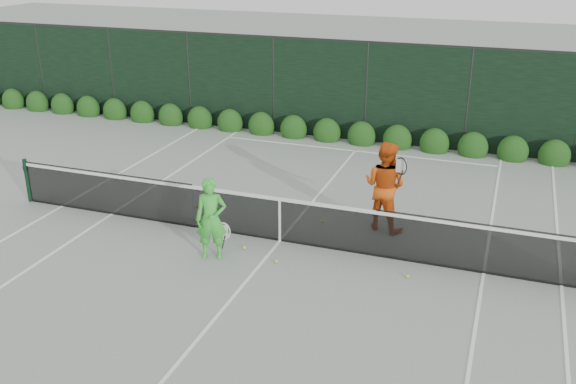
% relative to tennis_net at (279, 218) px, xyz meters
% --- Properties ---
extents(ground, '(80.00, 80.00, 0.00)m').
position_rel_tennis_net_xyz_m(ground, '(0.02, 0.00, -0.53)').
color(ground, gray).
rests_on(ground, ground).
extents(tennis_net, '(12.90, 0.10, 1.07)m').
position_rel_tennis_net_xyz_m(tennis_net, '(0.00, 0.00, 0.00)').
color(tennis_net, '#10311B').
rests_on(tennis_net, ground).
extents(player_woman, '(0.70, 0.58, 1.66)m').
position_rel_tennis_net_xyz_m(player_woman, '(-0.98, -1.12, 0.29)').
color(player_woman, green).
rests_on(player_woman, ground).
extents(player_man, '(1.13, 0.99, 1.97)m').
position_rel_tennis_net_xyz_m(player_man, '(1.91, 1.36, 0.45)').
color(player_man, '#DB5412').
rests_on(player_man, ground).
extents(court_lines, '(11.03, 23.83, 0.01)m').
position_rel_tennis_net_xyz_m(court_lines, '(0.02, 0.00, -0.53)').
color(court_lines, white).
rests_on(court_lines, ground).
extents(windscreen_fence, '(32.00, 21.07, 3.06)m').
position_rel_tennis_net_xyz_m(windscreen_fence, '(0.02, -2.71, 0.98)').
color(windscreen_fence, black).
rests_on(windscreen_fence, ground).
extents(hedge_row, '(31.66, 0.65, 0.94)m').
position_rel_tennis_net_xyz_m(hedge_row, '(0.02, 7.15, -0.30)').
color(hedge_row, '#16340E').
rests_on(hedge_row, ground).
extents(tennis_balls, '(5.31, 2.17, 0.07)m').
position_rel_tennis_net_xyz_m(tennis_balls, '(-0.10, 0.10, -0.50)').
color(tennis_balls, '#C0D930').
rests_on(tennis_balls, ground).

